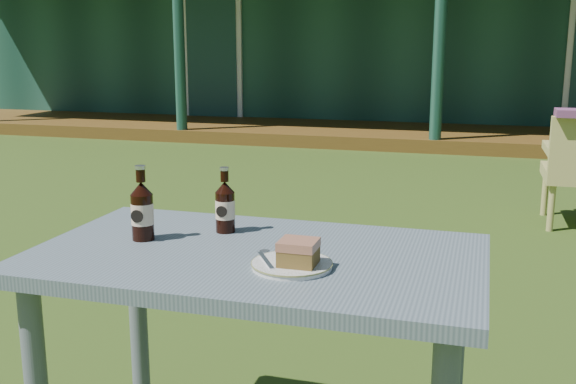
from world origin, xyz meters
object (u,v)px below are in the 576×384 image
(plate, at_px, (292,265))
(cola_bottle_near, at_px, (225,206))
(cafe_table, at_px, (257,287))
(cola_bottle_far, at_px, (142,210))
(cake_slice, at_px, (298,252))

(plate, relative_size, cola_bottle_near, 1.05)
(cafe_table, bearing_deg, cola_bottle_near, 133.61)
(cafe_table, relative_size, plate, 5.88)
(plate, distance_m, cola_bottle_near, 0.39)
(plate, bearing_deg, cola_bottle_far, 166.04)
(cafe_table, distance_m, cake_slice, 0.24)
(cafe_table, distance_m, plate, 0.20)
(cake_slice, distance_m, cola_bottle_far, 0.51)
(cola_bottle_near, bearing_deg, cake_slice, -41.96)
(cafe_table, bearing_deg, plate, -37.90)
(cola_bottle_far, bearing_deg, cafe_table, -2.96)
(cola_bottle_near, bearing_deg, cafe_table, -46.39)
(cake_slice, bearing_deg, cola_bottle_near, 138.04)
(cafe_table, xyz_separation_m, cola_bottle_far, (-0.35, 0.02, 0.19))
(plate, xyz_separation_m, cola_bottle_near, (-0.28, 0.26, 0.07))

